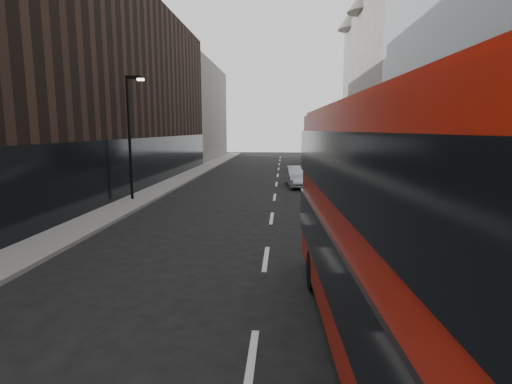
% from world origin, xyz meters
% --- Properties ---
extents(sidewalk_right, '(3.00, 80.00, 0.15)m').
position_xyz_m(sidewalk_right, '(7.50, 25.00, 0.07)').
color(sidewalk_right, slate).
rests_on(sidewalk_right, ground).
extents(sidewalk_left, '(2.00, 80.00, 0.15)m').
position_xyz_m(sidewalk_left, '(-8.00, 25.00, 0.07)').
color(sidewalk_left, slate).
rests_on(sidewalk_left, ground).
extents(building_modern_block, '(5.03, 22.00, 20.00)m').
position_xyz_m(building_modern_block, '(11.47, 21.00, 9.90)').
color(building_modern_block, '#ACB2B7').
rests_on(building_modern_block, ground).
extents(building_victorian, '(6.50, 24.00, 21.00)m').
position_xyz_m(building_victorian, '(11.38, 44.00, 9.66)').
color(building_victorian, '#5F5B54').
rests_on(building_victorian, ground).
extents(building_left_mid, '(5.00, 24.00, 14.00)m').
position_xyz_m(building_left_mid, '(-11.50, 30.00, 7.00)').
color(building_left_mid, black).
rests_on(building_left_mid, ground).
extents(building_left_far, '(5.00, 20.00, 13.00)m').
position_xyz_m(building_left_far, '(-11.50, 52.00, 6.50)').
color(building_left_far, '#5F5B54').
rests_on(building_left_far, ground).
extents(street_lamp, '(1.06, 0.22, 7.00)m').
position_xyz_m(street_lamp, '(-8.22, 18.00, 4.18)').
color(street_lamp, black).
rests_on(street_lamp, sidewalk_left).
extents(red_bus, '(3.22, 11.59, 4.64)m').
position_xyz_m(red_bus, '(2.68, 2.00, 2.57)').
color(red_bus, '#A9180A').
rests_on(red_bus, ground).
extents(grey_bus, '(3.00, 11.89, 3.82)m').
position_xyz_m(grey_bus, '(4.05, 40.28, 2.04)').
color(grey_bus, black).
rests_on(grey_bus, ground).
extents(car_a, '(2.26, 4.66, 1.53)m').
position_xyz_m(car_a, '(4.00, 15.74, 0.77)').
color(car_a, black).
rests_on(car_a, ground).
extents(car_b, '(1.95, 4.60, 1.48)m').
position_xyz_m(car_b, '(1.61, 24.83, 0.74)').
color(car_b, '#919499').
rests_on(car_b, ground).
extents(car_c, '(2.20, 5.03, 1.44)m').
position_xyz_m(car_c, '(2.65, 25.23, 0.72)').
color(car_c, black).
rests_on(car_c, ground).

